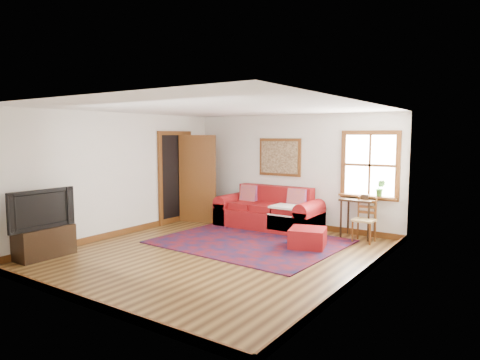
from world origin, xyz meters
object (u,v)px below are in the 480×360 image
Objects in this scene: ladder_back_chair at (365,218)px; media_cabinet at (45,242)px; red_leather_sofa at (269,214)px; side_table at (358,205)px; red_ottoman at (308,238)px.

media_cabinet is at bearing -135.09° from ladder_back_chair.
ladder_back_chair is 5.80m from media_cabinet.
red_leather_sofa is at bearing 64.57° from media_cabinet.
side_table is 0.40m from ladder_back_chair.
side_table is at bearing 6.86° from red_leather_sofa.
media_cabinet is (-4.10, -4.09, -0.20)m from ladder_back_chair.
red_ottoman is at bearing -36.53° from red_leather_sofa.
red_leather_sofa is 1.79m from red_ottoman.
red_leather_sofa is at bearing 127.15° from red_ottoman.
red_leather_sofa reaches higher than side_table.
red_ottoman is at bearing -110.61° from side_table.
red_ottoman is 1.46m from side_table.
side_table is (0.49, 1.29, 0.48)m from red_ottoman.
ladder_back_chair is (2.15, -0.02, 0.16)m from red_leather_sofa.
media_cabinet is (-3.88, -4.35, -0.40)m from side_table.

